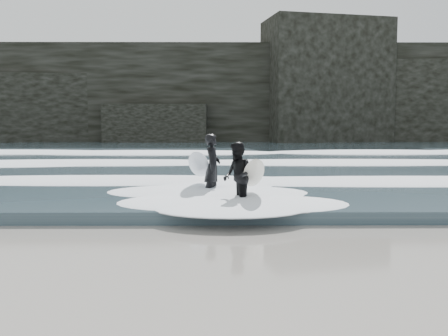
{
  "coord_description": "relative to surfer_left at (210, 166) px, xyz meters",
  "views": [
    {
      "loc": [
        -1.63,
        -7.72,
        2.26
      ],
      "look_at": [
        -1.53,
        5.96,
        1.0
      ],
      "focal_mm": 40.0,
      "sensor_mm": 36.0,
      "label": 1
    }
  ],
  "objects": [
    {
      "name": "ground",
      "position": [
        1.95,
        -6.93,
        -0.96
      ],
      "size": [
        120.0,
        120.0,
        0.0
      ],
      "primitive_type": "plane",
      "color": "#7A6D59",
      "rests_on": "ground"
    },
    {
      "name": "sea",
      "position": [
        1.95,
        22.07,
        -0.81
      ],
      "size": [
        90.0,
        52.0,
        0.3
      ],
      "primitive_type": "cube",
      "color": "#344852",
      "rests_on": "ground"
    },
    {
      "name": "headland",
      "position": [
        1.95,
        39.07,
        4.04
      ],
      "size": [
        70.0,
        9.0,
        10.0
      ],
      "primitive_type": "cube",
      "color": "black",
      "rests_on": "ground"
    },
    {
      "name": "foam_near",
      "position": [
        1.95,
        2.07,
        -0.56
      ],
      "size": [
        60.0,
        3.2,
        0.2
      ],
      "primitive_type": "ellipsoid",
      "color": "white",
      "rests_on": "sea"
    },
    {
      "name": "foam_mid",
      "position": [
        1.95,
        9.07,
        -0.54
      ],
      "size": [
        60.0,
        4.0,
        0.24
      ],
      "primitive_type": "ellipsoid",
      "color": "white",
      "rests_on": "sea"
    },
    {
      "name": "foam_far",
      "position": [
        1.95,
        18.07,
        -0.51
      ],
      "size": [
        60.0,
        4.8,
        0.3
      ],
      "primitive_type": "ellipsoid",
      "color": "white",
      "rests_on": "sea"
    },
    {
      "name": "surfer_left",
      "position": [
        0.0,
        0.0,
        0.0
      ],
      "size": [
        1.03,
        2.14,
        1.91
      ],
      "color": "black",
      "rests_on": "ground"
    },
    {
      "name": "surfer_right",
      "position": [
        0.79,
        -1.93,
        -0.08
      ],
      "size": [
        1.12,
        1.84,
        1.76
      ],
      "color": "black",
      "rests_on": "ground"
    }
  ]
}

